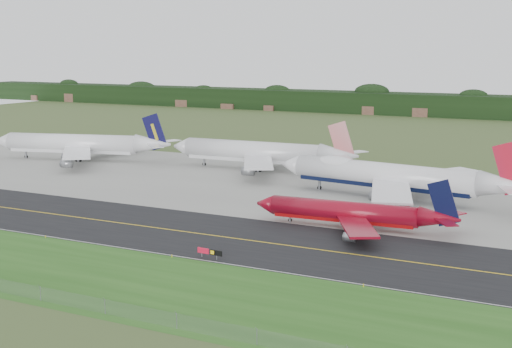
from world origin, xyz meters
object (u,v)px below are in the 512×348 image
object	(u,v)px
jet_red_737	(355,213)
taxiway_sign	(210,252)
jet_star_tail	(262,153)
jet_navy_gold	(82,144)
jet_ba_747	(392,176)

from	to	relation	value
jet_red_737	taxiway_sign	bearing A→B (deg)	-116.37
jet_star_tail	jet_red_737	bearing A→B (deg)	-48.74
jet_red_737	jet_navy_gold	bearing A→B (deg)	157.33
jet_navy_gold	taxiway_sign	world-z (taller)	jet_navy_gold
jet_navy_gold	jet_star_tail	xyz separation A→B (m)	(62.64, 9.22, 0.09)
jet_red_737	jet_ba_747	bearing A→B (deg)	92.44
jet_red_737	jet_star_tail	world-z (taller)	jet_star_tail
jet_star_tail	taxiway_sign	bearing A→B (deg)	-69.49
jet_navy_gold	jet_ba_747	bearing A→B (deg)	-7.43
jet_ba_747	jet_red_737	world-z (taller)	jet_ba_747
taxiway_sign	jet_red_737	bearing A→B (deg)	63.63
jet_ba_747	jet_navy_gold	xyz separation A→B (m)	(-110.30, 14.39, -0.35)
jet_red_737	taxiway_sign	world-z (taller)	jet_red_737
jet_star_tail	jet_ba_747	bearing A→B (deg)	-26.36
jet_red_737	taxiway_sign	xyz separation A→B (m)	(-16.03, -32.33, -2.05)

